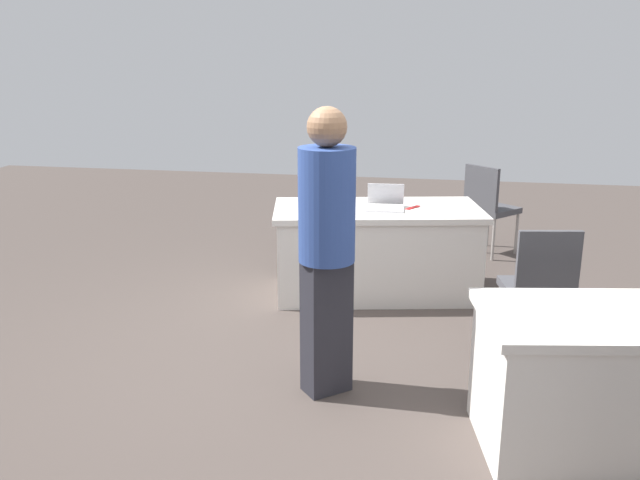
{
  "coord_description": "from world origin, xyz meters",
  "views": [
    {
      "loc": [
        -0.9,
        4.03,
        2.07
      ],
      "look_at": [
        -0.15,
        -0.02,
        0.9
      ],
      "focal_mm": 37.15,
      "sensor_mm": 36.0,
      "label": 1
    }
  ],
  "objects_px": {
    "chair_tucked_left": "(322,199)",
    "chair_tucked_right": "(540,283)",
    "table_foreground": "(377,250)",
    "laptop_silver": "(385,204)",
    "yarn_ball": "(333,199)",
    "scissors_red": "(413,207)",
    "chair_aisle": "(488,204)",
    "person_attendee_standing": "(327,239)"
  },
  "relations": [
    {
      "from": "chair_tucked_right",
      "to": "scissors_red",
      "type": "distance_m",
      "value": 1.48
    },
    {
      "from": "person_attendee_standing",
      "to": "yarn_ball",
      "type": "distance_m",
      "value": 1.91
    },
    {
      "from": "chair_tucked_right",
      "to": "laptop_silver",
      "type": "distance_m",
      "value": 1.59
    },
    {
      "from": "chair_tucked_left",
      "to": "table_foreground",
      "type": "bearing_deg",
      "value": -86.47
    },
    {
      "from": "chair_tucked_left",
      "to": "laptop_silver",
      "type": "relative_size",
      "value": 2.84
    },
    {
      "from": "chair_tucked_right",
      "to": "yarn_ball",
      "type": "bearing_deg",
      "value": 135.37
    },
    {
      "from": "chair_aisle",
      "to": "yarn_ball",
      "type": "bearing_deg",
      "value": -94.72
    },
    {
      "from": "table_foreground",
      "to": "yarn_ball",
      "type": "xyz_separation_m",
      "value": [
        0.4,
        -0.05,
        0.44
      ]
    },
    {
      "from": "chair_aisle",
      "to": "laptop_silver",
      "type": "xyz_separation_m",
      "value": [
        0.96,
        1.41,
        0.27
      ]
    },
    {
      "from": "laptop_silver",
      "to": "scissors_red",
      "type": "height_order",
      "value": "laptop_silver"
    },
    {
      "from": "chair_tucked_left",
      "to": "yarn_ball",
      "type": "height_order",
      "value": "chair_tucked_left"
    },
    {
      "from": "chair_tucked_right",
      "to": "yarn_ball",
      "type": "height_order",
      "value": "chair_tucked_right"
    },
    {
      "from": "chair_aisle",
      "to": "laptop_silver",
      "type": "relative_size",
      "value": 2.87
    },
    {
      "from": "person_attendee_standing",
      "to": "chair_aisle",
      "type": "bearing_deg",
      "value": -149.72
    },
    {
      "from": "chair_aisle",
      "to": "person_attendee_standing",
      "type": "relative_size",
      "value": 0.54
    },
    {
      "from": "chair_tucked_right",
      "to": "scissors_red",
      "type": "bearing_deg",
      "value": 119.63
    },
    {
      "from": "chair_aisle",
      "to": "chair_tucked_right",
      "type": "bearing_deg",
      "value": -42.86
    },
    {
      "from": "chair_tucked_right",
      "to": "laptop_silver",
      "type": "relative_size",
      "value": 2.85
    },
    {
      "from": "chair_tucked_left",
      "to": "chair_tucked_right",
      "type": "bearing_deg",
      "value": -76.3
    },
    {
      "from": "chair_tucked_right",
      "to": "laptop_silver",
      "type": "xyz_separation_m",
      "value": [
        1.16,
        -1.05,
        0.27
      ]
    },
    {
      "from": "table_foreground",
      "to": "chair_aisle",
      "type": "height_order",
      "value": "chair_aisle"
    },
    {
      "from": "chair_aisle",
      "to": "scissors_red",
      "type": "xyz_separation_m",
      "value": [
        0.73,
        1.33,
        0.23
      ]
    },
    {
      "from": "chair_tucked_right",
      "to": "chair_aisle",
      "type": "height_order",
      "value": "chair_aisle"
    },
    {
      "from": "yarn_ball",
      "to": "scissors_red",
      "type": "bearing_deg",
      "value": 179.44
    },
    {
      "from": "chair_aisle",
      "to": "chair_tucked_left",
      "type": "bearing_deg",
      "value": -135.82
    },
    {
      "from": "table_foreground",
      "to": "chair_tucked_left",
      "type": "xyz_separation_m",
      "value": [
        0.73,
        -1.32,
        0.15
      ]
    },
    {
      "from": "table_foreground",
      "to": "scissors_red",
      "type": "xyz_separation_m",
      "value": [
        -0.3,
        -0.04,
        0.39
      ]
    },
    {
      "from": "person_attendee_standing",
      "to": "laptop_silver",
      "type": "height_order",
      "value": "person_attendee_standing"
    },
    {
      "from": "scissors_red",
      "to": "chair_aisle",
      "type": "bearing_deg",
      "value": -177.0
    },
    {
      "from": "person_attendee_standing",
      "to": "laptop_silver",
      "type": "xyz_separation_m",
      "value": [
        -0.2,
        -1.8,
        -0.18
      ]
    },
    {
      "from": "yarn_ball",
      "to": "chair_aisle",
      "type": "bearing_deg",
      "value": -137.16
    },
    {
      "from": "table_foreground",
      "to": "chair_tucked_right",
      "type": "relative_size",
      "value": 2.02
    },
    {
      "from": "laptop_silver",
      "to": "yarn_ball",
      "type": "xyz_separation_m",
      "value": [
        0.47,
        -0.08,
        0.01
      ]
    },
    {
      "from": "chair_tucked_left",
      "to": "chair_tucked_right",
      "type": "height_order",
      "value": "chair_tucked_right"
    },
    {
      "from": "chair_aisle",
      "to": "scissors_red",
      "type": "distance_m",
      "value": 1.54
    },
    {
      "from": "chair_tucked_left",
      "to": "scissors_red",
      "type": "relative_size",
      "value": 5.26
    },
    {
      "from": "table_foreground",
      "to": "person_attendee_standing",
      "type": "xyz_separation_m",
      "value": [
        0.13,
        1.84,
        0.61
      ]
    },
    {
      "from": "chair_tucked_left",
      "to": "scissors_red",
      "type": "xyz_separation_m",
      "value": [
        -1.03,
        1.28,
        0.24
      ]
    },
    {
      "from": "chair_tucked_right",
      "to": "scissors_red",
      "type": "relative_size",
      "value": 5.28
    },
    {
      "from": "person_attendee_standing",
      "to": "chair_tucked_left",
      "type": "bearing_deg",
      "value": -119.09
    },
    {
      "from": "person_attendee_standing",
      "to": "scissors_red",
      "type": "height_order",
      "value": "person_attendee_standing"
    },
    {
      "from": "yarn_ball",
      "to": "laptop_silver",
      "type": "bearing_deg",
      "value": 170.12
    }
  ]
}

